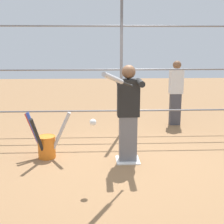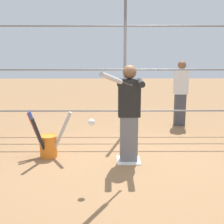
% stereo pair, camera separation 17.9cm
% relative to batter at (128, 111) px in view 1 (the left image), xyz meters
% --- Properties ---
extents(ground_plane, '(24.00, 24.00, 0.00)m').
position_rel_batter_xyz_m(ground_plane, '(0.00, -0.02, -0.89)').
color(ground_plane, olive).
extents(home_plate, '(0.40, 0.40, 0.02)m').
position_rel_batter_xyz_m(home_plate, '(0.00, -0.02, -0.88)').
color(home_plate, white).
rests_on(home_plate, ground).
extents(fence_backstop, '(5.84, 0.06, 2.86)m').
position_rel_batter_xyz_m(fence_backstop, '(0.00, -1.62, 0.54)').
color(fence_backstop, slate).
rests_on(fence_backstop, ground).
extents(batter, '(0.42, 0.56, 1.65)m').
position_rel_batter_xyz_m(batter, '(0.00, 0.00, 0.00)').
color(batter, slate).
rests_on(batter, ground).
extents(baseball_bat_swinging, '(0.48, 0.79, 0.31)m').
position_rel_batter_xyz_m(baseball_bat_swinging, '(0.26, 0.88, 0.64)').
color(baseball_bat_swinging, black).
extents(softball_in_flight, '(0.10, 0.10, 0.10)m').
position_rel_batter_xyz_m(softball_in_flight, '(0.58, 0.88, 0.04)').
color(softball_in_flight, white).
extents(bat_bucket, '(0.85, 0.57, 0.86)m').
position_rel_batter_xyz_m(bat_bucket, '(1.43, -0.22, -0.64)').
color(bat_bucket, orange).
rests_on(bat_bucket, ground).
extents(bystander_behind_fence, '(0.32, 0.20, 1.57)m').
position_rel_batter_xyz_m(bystander_behind_fence, '(-1.38, -2.35, -0.08)').
color(bystander_behind_fence, '#3F3F47').
rests_on(bystander_behind_fence, ground).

